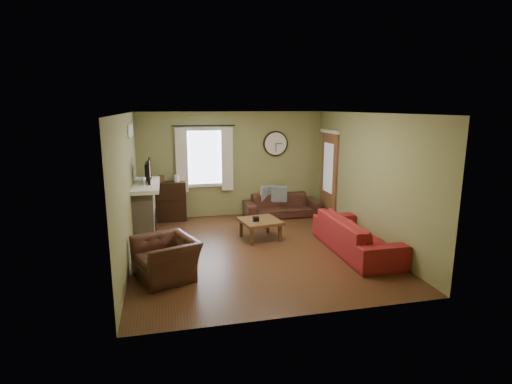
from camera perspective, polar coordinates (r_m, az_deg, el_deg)
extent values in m
cube|color=#462816|center=(7.84, -0.06, -8.16)|extent=(4.60, 5.20, 0.00)
cube|color=white|center=(7.36, -0.07, 11.20)|extent=(4.60, 5.20, 0.00)
cube|color=olive|center=(7.34, -17.85, 0.39)|extent=(0.00, 5.20, 2.60)
cube|color=olive|center=(8.30, 15.62, 1.83)|extent=(0.00, 5.20, 2.60)
cube|color=olive|center=(10.01, -3.37, 3.96)|extent=(4.60, 0.00, 2.60)
cube|color=olive|center=(5.06, 6.50, -4.25)|extent=(4.60, 0.00, 2.60)
cube|color=gray|center=(8.61, -15.59, -2.92)|extent=(0.40, 1.40, 1.10)
cube|color=black|center=(8.67, -14.24, -4.46)|extent=(0.04, 0.60, 0.55)
cube|color=white|center=(8.48, -15.61, 0.95)|extent=(0.58, 1.60, 0.08)
imported|color=black|center=(8.59, -15.52, 2.54)|extent=(0.08, 0.60, 0.35)
cube|color=#994C3F|center=(8.58, -15.01, 2.94)|extent=(0.02, 0.62, 0.36)
cylinder|color=white|center=(8.01, -17.69, 8.21)|extent=(0.28, 0.28, 0.03)
cylinder|color=white|center=(8.36, -17.50, 8.36)|extent=(0.28, 0.28, 0.03)
cylinder|color=white|center=(8.71, -17.33, 8.50)|extent=(0.28, 0.28, 0.03)
cylinder|color=black|center=(9.71, -7.46, 9.38)|extent=(0.03, 0.03, 1.50)
cube|color=silver|center=(9.74, -10.56, 4.44)|extent=(0.28, 0.04, 1.55)
cube|color=silver|center=(9.85, -4.13, 4.69)|extent=(0.28, 0.04, 1.55)
cube|color=brown|center=(9.97, 10.37, 2.29)|extent=(0.05, 0.90, 2.10)
imported|color=brown|center=(10.00, -11.79, 1.75)|extent=(0.18, 0.24, 0.02)
imported|color=#3C2018|center=(10.10, 3.68, -1.91)|extent=(1.87, 0.73, 0.55)
cube|color=gray|center=(10.10, 3.32, -0.29)|extent=(0.42, 0.22, 0.40)
cube|color=gray|center=(10.13, 1.71, -0.24)|extent=(0.43, 0.24, 0.41)
imported|color=maroon|center=(7.85, 14.12, -5.97)|extent=(0.89, 2.27, 0.66)
imported|color=#3C2018|center=(6.68, -12.69, -9.19)|extent=(1.18, 1.25, 0.65)
cube|color=black|center=(8.22, -0.05, -4.26)|extent=(0.12, 0.12, 0.09)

